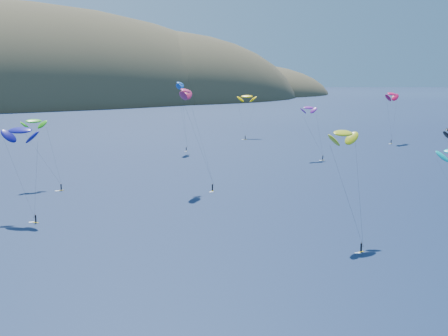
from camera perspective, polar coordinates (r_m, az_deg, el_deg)
island at (r=618.23m, az=-19.29°, el=4.73°), size 730.00×300.00×210.00m
kitesurfer_2 at (r=118.82m, az=10.84°, el=3.13°), size 8.46×12.67×22.01m
kitesurfer_3 at (r=176.02m, az=-17.01°, el=4.11°), size 8.23×12.56×19.67m
kitesurfer_4 at (r=240.58m, az=-4.06°, el=7.73°), size 7.53×8.36×28.16m
kitesurfer_6 at (r=222.87m, az=7.74°, el=5.47°), size 6.82×9.12×19.81m
kitesurfer_8 at (r=278.98m, az=15.09°, el=6.54°), size 10.89×9.74×23.39m
kitesurfer_9 at (r=165.28m, az=-3.52°, el=7.05°), size 8.27×12.68×28.23m
kitesurfer_10 at (r=140.32m, az=-18.14°, el=3.28°), size 8.80×12.96×21.23m
kitesurfer_11 at (r=289.94m, az=2.10°, el=6.55°), size 12.10×14.52×21.05m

